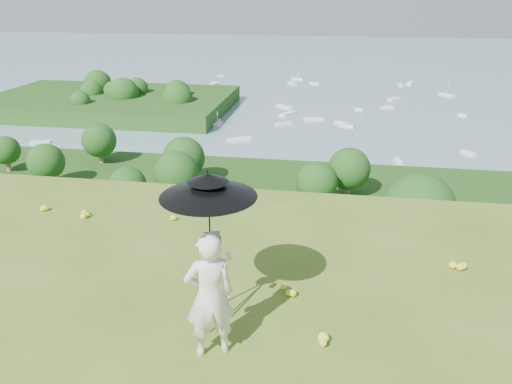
# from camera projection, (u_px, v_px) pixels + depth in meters

# --- Properties ---
(forest_slope) EXTENTS (140.00, 56.00, 22.00)m
(forest_slope) POSITION_uv_depth(u_px,v_px,m) (309.00, 363.00, 47.77)
(forest_slope) COLOR #1A3D10
(forest_slope) RESTS_ON bay_water
(shoreline_tier) EXTENTS (170.00, 28.00, 8.00)m
(shoreline_tier) POSITION_uv_depth(u_px,v_px,m) (322.00, 238.00, 86.98)
(shoreline_tier) COLOR slate
(shoreline_tier) RESTS_ON bay_water
(bay_water) EXTENTS (700.00, 700.00, 0.00)m
(bay_water) POSITION_uv_depth(u_px,v_px,m) (336.00, 76.00, 237.05)
(bay_water) COLOR #7496A5
(bay_water) RESTS_ON ground
(peninsula) EXTENTS (90.00, 60.00, 12.00)m
(peninsula) POSITION_uv_depth(u_px,v_px,m) (110.00, 95.00, 168.65)
(peninsula) COLOR #1A3D10
(peninsula) RESTS_ON bay_water
(slope_trees) EXTENTS (110.00, 50.00, 6.00)m
(slope_trees) POSITION_uv_depth(u_px,v_px,m) (316.00, 232.00, 42.49)
(slope_trees) COLOR #1C4715
(slope_trees) RESTS_ON forest_slope
(harbor_town) EXTENTS (110.00, 22.00, 5.00)m
(harbor_town) POSITION_uv_depth(u_px,v_px,m) (324.00, 204.00, 84.53)
(harbor_town) COLOR silver
(harbor_town) RESTS_ON shoreline_tier
(moored_boats) EXTENTS (140.00, 140.00, 0.70)m
(moored_boats) POSITION_uv_depth(u_px,v_px,m) (295.00, 112.00, 166.57)
(moored_boats) COLOR white
(moored_boats) RESTS_ON bay_water
(painter) EXTENTS (0.71, 0.60, 1.65)m
(painter) POSITION_uv_depth(u_px,v_px,m) (210.00, 296.00, 5.94)
(painter) COLOR white
(painter) RESTS_ON ground
(field_easel) EXTENTS (0.69, 0.69, 1.40)m
(field_easel) POSITION_uv_depth(u_px,v_px,m) (212.00, 277.00, 6.55)
(field_easel) COLOR #A67345
(field_easel) RESTS_ON ground
(sun_umbrella) EXTENTS (1.53, 1.53, 1.04)m
(sun_umbrella) POSITION_uv_depth(u_px,v_px,m) (209.00, 209.00, 6.21)
(sun_umbrella) COLOR black
(sun_umbrella) RESTS_ON field_easel
(painter_cap) EXTENTS (0.23, 0.26, 0.10)m
(painter_cap) POSITION_uv_depth(u_px,v_px,m) (207.00, 238.00, 5.64)
(painter_cap) COLOR #E4807D
(painter_cap) RESTS_ON painter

